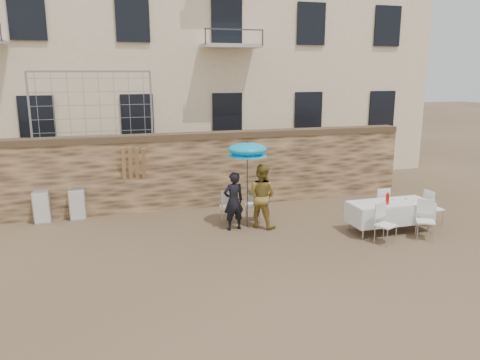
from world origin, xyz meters
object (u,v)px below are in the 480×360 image
object	(u,v)px
table_chair_side	(433,208)
soda_bottle	(387,199)
table_chair_back	(379,204)
chair_stack_right	(78,203)
woman_dress	(261,196)
couple_chair_left	(228,206)
table_chair_front_right	(426,220)
banquet_table	(390,204)
umbrella	(247,152)
chair_stack_left	(43,205)
man_suit	(234,201)
table_chair_front_left	(386,224)
couple_chair_right	(253,204)

from	to	relation	value
table_chair_side	soda_bottle	bearing A→B (deg)	97.07
table_chair_back	chair_stack_right	xyz separation A→B (m)	(-7.89, 2.55, -0.02)
woman_dress	soda_bottle	distance (m)	3.16
woman_dress	couple_chair_left	size ratio (longest dim) A/B	1.76
woman_dress	table_chair_front_right	bearing A→B (deg)	-167.93
banquet_table	soda_bottle	xyz separation A→B (m)	(-0.20, -0.15, 0.17)
umbrella	table_chair_back	size ratio (longest dim) A/B	2.21
table_chair_front_right	table_chair_back	size ratio (longest dim) A/B	1.00
umbrella	chair_stack_right	size ratio (longest dim) A/B	2.30
soda_bottle	chair_stack_left	size ratio (longest dim) A/B	0.28
man_suit	umbrella	distance (m)	1.31
umbrella	couple_chair_left	world-z (taller)	umbrella
table_chair_front_left	couple_chair_left	bearing A→B (deg)	118.68
umbrella	chair_stack_right	world-z (taller)	umbrella
table_chair_front_right	chair_stack_right	world-z (taller)	table_chair_front_right
man_suit	woman_dress	distance (m)	0.75
man_suit	umbrella	size ratio (longest dim) A/B	0.72
man_suit	chair_stack_left	xyz separation A→B (m)	(-4.80, 2.10, -0.30)
couple_chair_left	chair_stack_left	distance (m)	5.05
woman_dress	table_chair_front_right	xyz separation A→B (m)	(3.54, -2.00, -0.36)
woman_dress	table_chair_front_left	size ratio (longest dim) A/B	1.76
chair_stack_right	woman_dress	bearing A→B (deg)	-24.27
banquet_table	table_chair_front_left	world-z (taller)	table_chair_front_left
couple_chair_right	table_chair_front_left	distance (m)	3.56
umbrella	table_chair_back	distance (m)	3.94
man_suit	woman_dress	bearing A→B (deg)	170.96
man_suit	table_chair_front_right	bearing A→B (deg)	145.99
couple_chair_left	table_chair_side	xyz separation A→B (m)	(5.19, -1.70, 0.00)
couple_chair_left	table_chair_front_right	distance (m)	4.99
banquet_table	chair_stack_right	xyz separation A→B (m)	(-7.69, 3.35, -0.27)
couple_chair_right	soda_bottle	xyz separation A→B (m)	(2.89, -1.95, 0.43)
banquet_table	chair_stack_right	distance (m)	8.39
man_suit	couple_chair_left	size ratio (longest dim) A/B	1.58
woman_dress	chair_stack_right	world-z (taller)	woman_dress
umbrella	banquet_table	distance (m)	3.86
couple_chair_left	soda_bottle	bearing A→B (deg)	159.95
banquet_table	soda_bottle	size ratio (longest dim) A/B	8.08
umbrella	couple_chair_right	distance (m)	1.62
couple_chair_right	chair_stack_right	distance (m)	4.86
soda_bottle	table_chair_front_right	xyz separation A→B (m)	(0.70, -0.60, -0.43)
soda_bottle	table_chair_front_left	bearing A→B (deg)	-123.69
woman_dress	chair_stack_right	bearing A→B (deg)	17.24
soda_bottle	table_chair_back	xyz separation A→B (m)	(0.40, 0.95, -0.43)
table_chair_back	soda_bottle	bearing A→B (deg)	66.74
table_chair_front_right	chair_stack_right	xyz separation A→B (m)	(-8.19, 4.10, -0.02)
umbrella	table_chair_side	world-z (taller)	umbrella
couple_chair_left	banquet_table	xyz separation A→B (m)	(3.79, -1.80, 0.25)
man_suit	table_chair_back	size ratio (longest dim) A/B	1.58
chair_stack_right	table_chair_back	bearing A→B (deg)	-17.88
banquet_table	soda_bottle	bearing A→B (deg)	-143.13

